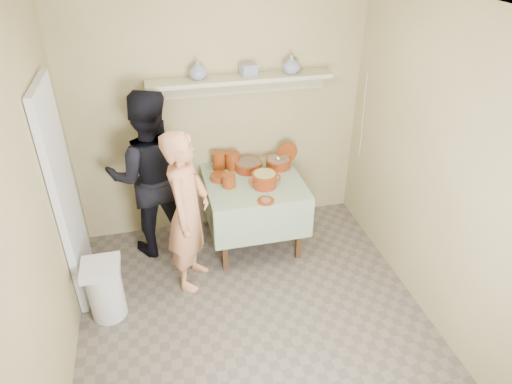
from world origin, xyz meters
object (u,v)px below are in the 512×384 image
object	(u,v)px
person_cook	(188,212)
person_helper	(150,175)
trash_bin	(105,290)
cazuela_rice	(265,179)
serving_table	(254,190)

from	to	relation	value
person_cook	person_helper	bearing A→B (deg)	49.33
person_cook	person_helper	size ratio (longest dim) A/B	0.90
trash_bin	cazuela_rice	bearing A→B (deg)	21.04
serving_table	person_helper	bearing A→B (deg)	171.86
person_cook	cazuela_rice	size ratio (longest dim) A/B	4.76
person_cook	serving_table	xyz separation A→B (m)	(0.71, 0.46, -0.14)
person_cook	serving_table	world-z (taller)	person_cook
cazuela_rice	serving_table	bearing A→B (deg)	119.27
person_helper	person_cook	bearing A→B (deg)	118.15
serving_table	trash_bin	size ratio (longest dim) A/B	1.74
person_cook	cazuela_rice	world-z (taller)	person_cook
person_helper	serving_table	size ratio (longest dim) A/B	1.79
serving_table	trash_bin	xyz separation A→B (m)	(-1.49, -0.74, -0.36)
serving_table	trash_bin	world-z (taller)	serving_table
serving_table	cazuela_rice	xyz separation A→B (m)	(0.08, -0.14, 0.20)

